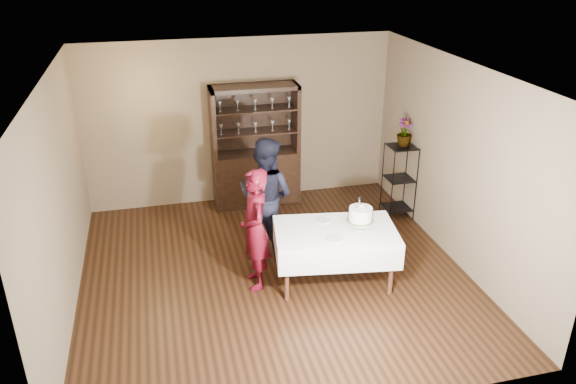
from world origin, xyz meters
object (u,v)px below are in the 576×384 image
(plant_etagere, at_px, (399,178))
(man, at_px, (265,196))
(potted_plant, at_px, (405,132))
(cake_table, at_px, (335,242))
(cake, at_px, (360,216))
(china_hutch, at_px, (256,165))
(woman, at_px, (255,229))

(plant_etagere, relative_size, man, 0.71)
(man, height_order, potted_plant, man)
(cake_table, relative_size, cake, 3.65)
(cake_table, bearing_deg, man, 125.25)
(china_hutch, distance_m, potted_plant, 2.46)
(china_hutch, distance_m, plant_etagere, 2.33)
(plant_etagere, bearing_deg, man, -165.85)
(china_hutch, xyz_separation_m, cake_table, (0.52, -2.60, -0.09))
(china_hutch, height_order, woman, china_hutch)
(man, bearing_deg, china_hutch, -54.44)
(plant_etagere, height_order, cake, cake)
(plant_etagere, distance_m, cake_table, 2.20)
(man, xyz_separation_m, cake, (1.00, -1.02, 0.09))
(plant_etagere, height_order, potted_plant, potted_plant)
(cake_table, bearing_deg, cake, -7.58)
(china_hutch, relative_size, cake, 4.45)
(cake, distance_m, potted_plant, 2.11)
(man, bearing_deg, woman, 111.09)
(cake_table, height_order, cake, cake)
(man, relative_size, potted_plant, 3.99)
(woman, relative_size, potted_plant, 3.73)
(china_hutch, bearing_deg, woman, -101.07)
(potted_plant, bearing_deg, man, -165.55)
(woman, height_order, cake, woman)
(china_hutch, relative_size, man, 1.18)
(man, relative_size, cake, 3.79)
(plant_etagere, bearing_deg, woman, -151.79)
(china_hutch, bearing_deg, cake, -72.67)
(cake_table, bearing_deg, woman, 169.83)
(china_hutch, distance_m, man, 1.64)
(china_hutch, xyz_separation_m, man, (-0.17, -1.62, 0.19))
(china_hutch, bearing_deg, plant_etagere, -26.83)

